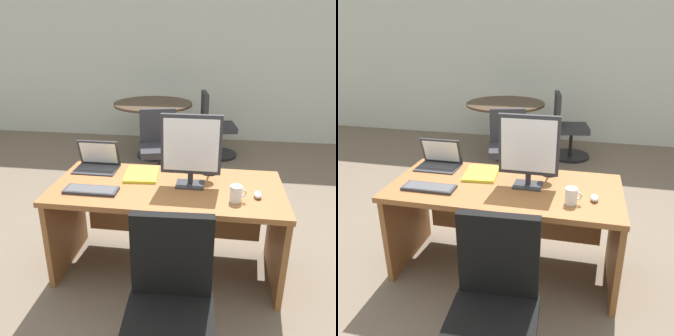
% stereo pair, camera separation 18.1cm
% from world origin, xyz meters
% --- Properties ---
extents(ground, '(12.00, 12.00, 0.00)m').
position_xyz_m(ground, '(0.00, 1.50, 0.00)').
color(ground, '#6B5B4C').
extents(back_wall, '(10.00, 0.10, 2.80)m').
position_xyz_m(back_wall, '(0.00, 3.61, 1.40)').
color(back_wall, silver).
rests_on(back_wall, ground).
extents(desk, '(1.64, 0.77, 0.72)m').
position_xyz_m(desk, '(0.00, 0.05, 0.52)').
color(desk, brown).
rests_on(desk, ground).
extents(monitor, '(0.42, 0.16, 0.51)m').
position_xyz_m(monitor, '(0.16, 0.03, 1.01)').
color(monitor, '#2D2D33').
rests_on(monitor, desk).
extents(laptop, '(0.33, 0.24, 0.22)m').
position_xyz_m(laptop, '(-0.60, 0.26, 0.79)').
color(laptop, '#2D2D33').
rests_on(laptop, desk).
extents(keyboard, '(0.37, 0.14, 0.02)m').
position_xyz_m(keyboard, '(-0.50, -0.17, 0.73)').
color(keyboard, '#2D2D33').
rests_on(keyboard, desk).
extents(mouse, '(0.05, 0.09, 0.04)m').
position_xyz_m(mouse, '(0.62, -0.10, 0.74)').
color(mouse, silver).
rests_on(mouse, desk).
extents(desk_lamp, '(0.12, 0.14, 0.35)m').
position_xyz_m(desk_lamp, '(0.29, 0.25, 0.97)').
color(desk_lamp, black).
rests_on(desk_lamp, desk).
extents(book, '(0.27, 0.32, 0.02)m').
position_xyz_m(book, '(-0.22, 0.15, 0.73)').
color(book, yellow).
rests_on(book, desk).
extents(coffee_mug, '(0.11, 0.08, 0.11)m').
position_xyz_m(coffee_mug, '(0.48, -0.17, 0.78)').
color(coffee_mug, white).
rests_on(coffee_mug, desk).
extents(office_chair, '(0.56, 0.56, 0.89)m').
position_xyz_m(office_chair, '(0.14, -0.86, 0.35)').
color(office_chair, black).
rests_on(office_chair, ground).
extents(meeting_table, '(1.10, 1.10, 0.79)m').
position_xyz_m(meeting_table, '(-0.58, 2.57, 0.60)').
color(meeting_table, black).
rests_on(meeting_table, ground).
extents(meeting_chair_near, '(0.56, 0.58, 0.87)m').
position_xyz_m(meeting_chair_near, '(-0.35, 1.71, 0.36)').
color(meeting_chair_near, black).
rests_on(meeting_chair_near, ground).
extents(meeting_chair_far, '(0.56, 0.56, 0.94)m').
position_xyz_m(meeting_chair_far, '(0.29, 2.72, 0.39)').
color(meeting_chair_far, black).
rests_on(meeting_chair_far, ground).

